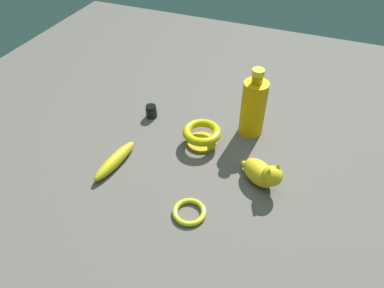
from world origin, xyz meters
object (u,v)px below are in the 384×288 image
(bowl, at_px, (202,134))
(bangle, at_px, (189,212))
(nail_polish_jar, at_px, (151,111))
(bottle_tall, at_px, (253,107))
(banana, at_px, (115,160))
(cat_figurine, at_px, (263,173))

(bowl, bearing_deg, bangle, -166.22)
(nail_polish_jar, bearing_deg, bottle_tall, -82.03)
(nail_polish_jar, relative_size, banana, 0.24)
(bangle, distance_m, bowl, 0.28)
(bowl, relative_size, cat_figurine, 0.91)
(bangle, height_order, banana, banana)
(bangle, height_order, bottle_tall, bottle_tall)
(nail_polish_jar, relative_size, bowl, 0.37)
(cat_figurine, height_order, bottle_tall, bottle_tall)
(bowl, xyz_separation_m, banana, (-0.18, 0.20, -0.02))
(banana, bearing_deg, nail_polish_jar, -171.42)
(banana, bearing_deg, bottle_tall, 139.24)
(nail_polish_jar, xyz_separation_m, bowl, (-0.07, -0.21, 0.02))
(bowl, bearing_deg, banana, 132.12)
(bangle, bearing_deg, bowl, 13.78)
(bangle, height_order, bowl, bowl)
(nail_polish_jar, distance_m, cat_figurine, 0.45)
(bangle, relative_size, bowl, 0.74)
(bowl, distance_m, bottle_tall, 0.18)
(nail_polish_jar, bearing_deg, bangle, -140.70)
(bangle, xyz_separation_m, banana, (0.08, 0.27, 0.01))
(nail_polish_jar, height_order, cat_figurine, cat_figurine)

